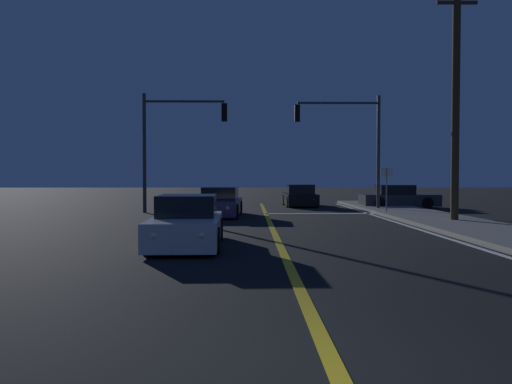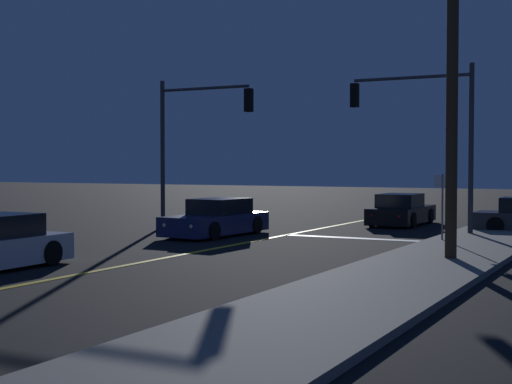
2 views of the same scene
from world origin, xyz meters
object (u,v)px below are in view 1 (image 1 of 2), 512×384
(traffic_signal_near_right, at_px, (349,133))
(utility_pole_right, at_px, (456,90))
(street_sign_corner, at_px, (387,183))
(traffic_signal_far_left, at_px, (174,133))
(car_lead_oncoming_charcoal, at_px, (398,198))
(car_side_waiting_black, at_px, (300,197))
(car_following_oncoming_white, at_px, (187,224))
(car_mid_block_navy, at_px, (220,203))

(traffic_signal_near_right, bearing_deg, utility_pole_right, 109.71)
(street_sign_corner, bearing_deg, traffic_signal_far_left, 172.34)
(car_lead_oncoming_charcoal, bearing_deg, car_side_waiting_black, -108.13)
(traffic_signal_near_right, height_order, traffic_signal_far_left, traffic_signal_near_right)
(car_side_waiting_black, bearing_deg, traffic_signal_far_left, -141.66)
(car_following_oncoming_white, distance_m, car_lead_oncoming_charcoal, 19.53)
(car_following_oncoming_white, bearing_deg, car_side_waiting_black, -106.14)
(traffic_signal_near_right, relative_size, traffic_signal_far_left, 1.02)
(car_side_waiting_black, distance_m, traffic_signal_near_right, 5.95)
(car_side_waiting_black, height_order, traffic_signal_near_right, traffic_signal_near_right)
(car_lead_oncoming_charcoal, xyz_separation_m, traffic_signal_near_right, (-3.44, -2.59, 3.55))
(car_following_oncoming_white, height_order, utility_pole_right, utility_pole_right)
(traffic_signal_near_right, bearing_deg, car_following_oncoming_white, 63.49)
(car_side_waiting_black, relative_size, street_sign_corner, 2.06)
(utility_pole_right, bearing_deg, car_lead_oncoming_charcoal, 85.85)
(car_mid_block_navy, distance_m, traffic_signal_far_left, 4.78)
(car_following_oncoming_white, bearing_deg, traffic_signal_near_right, -117.98)
(car_lead_oncoming_charcoal, relative_size, street_sign_corner, 1.98)
(car_following_oncoming_white, height_order, car_lead_oncoming_charcoal, same)
(car_lead_oncoming_charcoal, xyz_separation_m, street_sign_corner, (-2.14, -5.39, 0.96))
(traffic_signal_far_left, bearing_deg, car_mid_block_navy, -42.69)
(car_mid_block_navy, xyz_separation_m, street_sign_corner, (7.97, 0.85, 0.96))
(car_following_oncoming_white, relative_size, traffic_signal_near_right, 0.72)
(utility_pole_right, bearing_deg, traffic_signal_near_right, 109.71)
(car_lead_oncoming_charcoal, xyz_separation_m, utility_pole_right, (-0.74, -10.13, 4.60))
(car_side_waiting_black, relative_size, car_following_oncoming_white, 1.07)
(car_side_waiting_black, height_order, street_sign_corner, street_sign_corner)
(utility_pole_right, bearing_deg, traffic_signal_far_left, 152.54)
(traffic_signal_near_right, bearing_deg, traffic_signal_far_left, 8.74)
(traffic_signal_far_left, bearing_deg, car_lead_oncoming_charcoal, 17.64)
(car_following_oncoming_white, xyz_separation_m, traffic_signal_near_right, (6.96, 13.95, 3.55))
(utility_pole_right, relative_size, street_sign_corner, 4.37)
(car_mid_block_navy, xyz_separation_m, utility_pole_right, (9.37, -3.89, 4.60))
(car_side_waiting_black, distance_m, street_sign_corner, 7.91)
(car_lead_oncoming_charcoal, distance_m, street_sign_corner, 5.87)
(car_mid_block_navy, height_order, utility_pole_right, utility_pole_right)
(car_mid_block_navy, height_order, traffic_signal_far_left, traffic_signal_far_left)
(car_lead_oncoming_charcoal, relative_size, traffic_signal_near_right, 0.73)
(car_mid_block_navy, relative_size, street_sign_corner, 2.09)
(traffic_signal_far_left, distance_m, street_sign_corner, 10.79)
(street_sign_corner, bearing_deg, traffic_signal_near_right, 114.91)
(traffic_signal_near_right, bearing_deg, car_mid_block_navy, 28.69)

